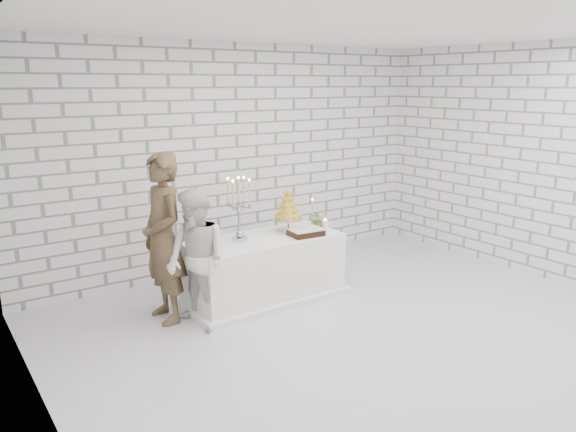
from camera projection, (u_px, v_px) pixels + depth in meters
The scene contains 14 objects.
ground at pixel (360, 328), 5.74m from camera, with size 6.00×5.00×0.01m, color silver.
ceiling at pixel (370, 25), 5.03m from camera, with size 6.00×5.00×0.01m, color white.
wall_back at pixel (237, 158), 7.38m from camera, with size 6.00×0.01×3.00m, color white.
wall_left at pixel (35, 233), 3.72m from camera, with size 0.01×5.00×3.00m, color white.
wall_right at pixel (538, 162), 7.05m from camera, with size 0.01×5.00×3.00m, color white.
cake_table at pixel (264, 269), 6.43m from camera, with size 1.80×0.80×0.75m, color white.
groom at pixel (163, 238), 5.76m from camera, with size 0.66×0.43×1.81m, color #443423.
bride at pixel (197, 260), 5.59m from camera, with size 0.71×0.56×1.47m, color silver.
candelabra at pixel (239, 209), 6.12m from camera, with size 0.30×0.30×0.74m, color #A8A9B3, non-canonical shape.
croquembouche at pixel (288, 210), 6.54m from camera, with size 0.34×0.34×0.52m, color olive, non-canonical shape.
chocolate_cake at pixel (306, 232), 6.43m from camera, with size 0.38×0.27×0.08m, color black.
pillar_candle at pixel (325, 225), 6.67m from camera, with size 0.08×0.08×0.12m, color white.
extra_taper at pixel (312, 213), 6.86m from camera, with size 0.06×0.06×0.32m, color beige.
flowers at pixel (319, 219), 6.71m from camera, with size 0.22×0.19×0.25m, color #476730.
Camera 1 is at (-3.65, -3.92, 2.49)m, focal length 34.38 mm.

